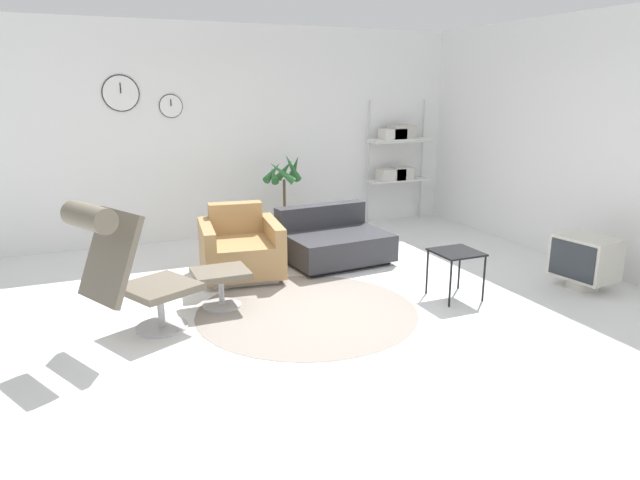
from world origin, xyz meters
The scene contains 12 objects.
ground_plane centered at (0.00, 0.00, 0.00)m, with size 12.00×12.00×0.00m, color white.
wall_back centered at (0.00, 2.91, 1.40)m, with size 12.00×0.09×2.80m.
wall_right centered at (3.32, 0.00, 1.40)m, with size 0.06×12.00×2.80m.
round_rug centered at (-0.13, -0.15, 0.00)m, with size 2.03×2.03×0.01m.
lounge_chair centered at (-1.68, -0.14, 0.67)m, with size 1.05×0.87×1.16m.
ottoman centered at (-0.82, 0.28, 0.27)m, with size 0.50×0.43×0.36m.
armchair_red centered at (-0.40, 1.11, 0.28)m, with size 0.93×0.98×0.75m.
couch_low centered at (0.74, 1.20, 0.23)m, with size 1.23×1.02×0.62m.
side_table centered at (1.33, -0.38, 0.42)m, with size 0.43×0.43×0.47m.
crt_television centered at (2.71, -0.66, 0.30)m, with size 0.52×0.62×0.54m.
potted_plant centered at (0.51, 2.23, 0.52)m, with size 0.52×0.55×1.20m.
shelf_unit centered at (2.45, 2.67, 1.05)m, with size 0.98×0.28×1.81m.
Camera 1 is at (-1.94, -4.69, 1.99)m, focal length 32.00 mm.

